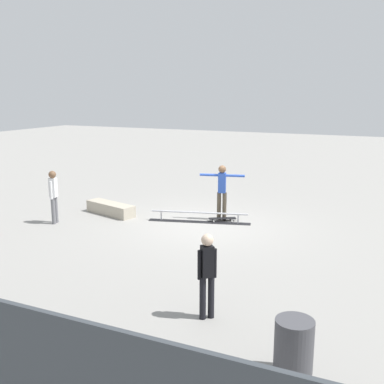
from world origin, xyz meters
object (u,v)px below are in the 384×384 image
at_px(grind_rail, 199,218).
at_px(skateboard_main, 222,219).
at_px(trash_bin, 294,348).
at_px(bystander_black_shirt, 207,271).
at_px(bystander_white_shirt, 54,194).
at_px(skate_ledge, 111,209).
at_px(skater_main, 222,188).

height_order(grind_rail, skateboard_main, grind_rail).
bearing_deg(skateboard_main, trash_bin, 87.65).
relative_size(bystander_black_shirt, bystander_white_shirt, 0.96).
distance_m(skate_ledge, trash_bin, 9.15).
height_order(skate_ledge, bystander_white_shirt, bystander_white_shirt).
relative_size(grind_rail, skate_ledge, 1.68).
height_order(grind_rail, bystander_black_shirt, bystander_black_shirt).
distance_m(grind_rail, skater_main, 1.09).
relative_size(skateboard_main, bystander_white_shirt, 0.51).
bearing_deg(bystander_white_shirt, trash_bin, -133.23).
bearing_deg(bystander_white_shirt, skate_ledge, -44.59).
distance_m(skateboard_main, trash_bin, 7.54).
bearing_deg(skate_ledge, skateboard_main, -168.00).
bearing_deg(trash_bin, skateboard_main, -61.92).
xyz_separation_m(skater_main, trash_bin, (-3.62, 6.78, -0.55)).
distance_m(skater_main, trash_bin, 7.71).
height_order(skater_main, bystander_white_shirt, skater_main).
distance_m(grind_rail, skate_ledge, 2.88).
relative_size(grind_rail, bystander_white_shirt, 1.92).
relative_size(skate_ledge, trash_bin, 2.18).
bearing_deg(skater_main, skate_ledge, 0.39).
xyz_separation_m(bystander_white_shirt, trash_bin, (-7.86, 4.42, -0.46)).
bearing_deg(grind_rail, bystander_black_shirt, 99.65).
bearing_deg(trash_bin, skater_main, -61.88).
distance_m(grind_rail, skateboard_main, 0.70).
bearing_deg(skate_ledge, trash_bin, 139.70).
bearing_deg(skateboard_main, grind_rail, 3.98).
xyz_separation_m(skate_ledge, bystander_black_shirt, (-5.31, 4.92, 0.66)).
bearing_deg(skater_main, skateboard_main, 106.04).
bearing_deg(trash_bin, skate_ledge, -40.30).
relative_size(skate_ledge, bystander_white_shirt, 1.14).
height_order(skateboard_main, trash_bin, trash_bin).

